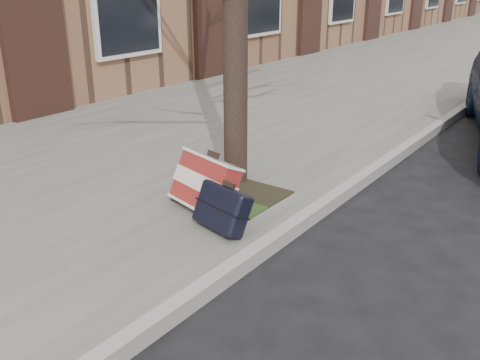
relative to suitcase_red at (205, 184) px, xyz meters
The scene contains 5 objects.
ground 2.20m from the suitcase_red, 21.65° to the right, with size 120.00×120.00×0.00m, color black.
near_sidewalk 14.30m from the suitcase_red, 96.75° to the left, with size 5.00×70.00×0.12m, color gray.
dirt_patch 0.47m from the suitcase_red, 87.26° to the left, with size 0.85×0.85×0.01m, color black.
suitcase_red is the anchor object (origin of this frame).
suitcase_navy 0.43m from the suitcase_red, 30.85° to the right, with size 0.51×0.16×0.36m, color black.
Camera 1 is at (0.84, -2.56, 2.13)m, focal length 40.00 mm.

